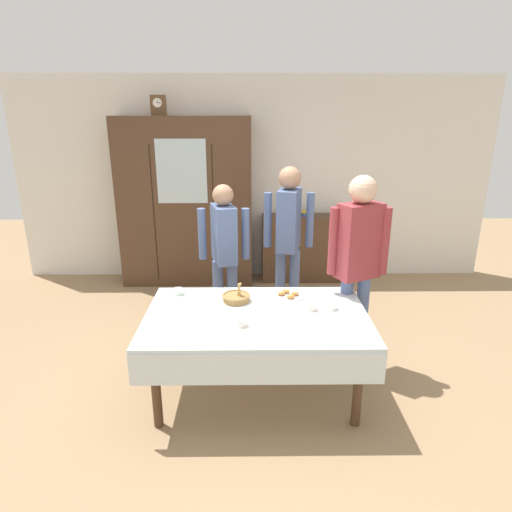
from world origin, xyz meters
The scene contains 19 objects.
ground_plane centered at (0.00, 0.00, 0.00)m, with size 12.00×12.00×0.00m, color #997A56.
back_wall centered at (0.00, 2.65, 1.35)m, with size 6.40×0.10×2.70m, color silver.
dining_table centered at (0.00, -0.24, 0.63)m, with size 1.76×1.10×0.72m.
wall_cabinet centered at (-0.90, 2.35, 1.10)m, with size 1.73×0.46×2.19m.
mantel_clock centered at (-1.18, 2.35, 2.31)m, with size 0.18×0.11×0.24m.
bookshelf_low centered at (0.71, 2.41, 0.45)m, with size 1.19×0.35×0.91m.
book_stack centered at (0.71, 2.41, 0.94)m, with size 0.18×0.22×0.07m.
tea_cup_near_right centered at (0.44, -0.15, 0.75)m, with size 0.13×0.13×0.06m.
tea_cup_back_edge centered at (0.60, -0.14, 0.75)m, with size 0.13×0.13×0.06m.
tea_cup_mid_left centered at (-0.67, 0.18, 0.75)m, with size 0.13×0.13×0.06m.
tea_cup_far_right centered at (-0.11, -0.42, 0.75)m, with size 0.13×0.13×0.06m.
bread_basket centered at (-0.17, 0.05, 0.76)m, with size 0.24×0.24×0.16m.
pastry_plate centered at (0.28, 0.13, 0.74)m, with size 0.28×0.28×0.05m.
spoon_back_edge centered at (-0.40, -0.27, 0.72)m, with size 0.12×0.02×0.01m.
spoon_far_right centered at (-0.19, -0.55, 0.72)m, with size 0.12×0.02×0.01m.
spoon_mid_right centered at (0.30, -0.22, 0.72)m, with size 0.12×0.02×0.01m.
person_near_right_end centered at (-0.32, 0.93, 0.95)m, with size 0.52×0.40×1.57m.
person_behind_table_left centered at (0.88, 0.23, 1.08)m, with size 0.52×0.34×1.75m.
person_beside_shelf centered at (0.35, 1.09, 1.05)m, with size 0.52×0.40×1.72m.
Camera 1 is at (-0.04, -3.32, 2.24)m, focal length 30.64 mm.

